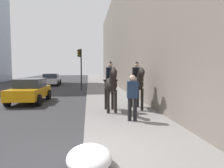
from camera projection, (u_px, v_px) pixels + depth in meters
The scene contains 8 objects.
sidewalk_slab at pixel (152, 153), 4.81m from camera, with size 120.00×3.24×0.12m, color slate.
mounted_horse_near at pixel (111, 84), 9.13m from camera, with size 2.15×0.61×2.28m.
mounted_horse_far at pixel (137, 83), 9.68m from camera, with size 2.15×0.61×2.28m.
pedestrian_greeting at pixel (132, 95), 7.48m from camera, with size 0.30×0.43×1.70m.
car_near_lane at pixel (30, 90), 12.28m from camera, with size 3.89×1.97×1.44m.
car_mid_lane at pixel (51, 79), 24.76m from camera, with size 4.62×2.16×1.44m.
traffic_light_near_curb at pixel (80, 63), 19.02m from camera, with size 0.20×0.44×3.88m.
snow_pile_near at pixel (89, 158), 3.97m from camera, with size 1.15×0.89×0.40m, color white.
Camera 1 is at (-4.54, -0.15, 2.05)m, focal length 32.70 mm.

